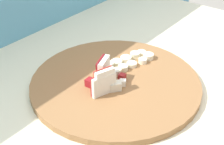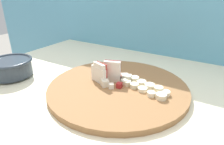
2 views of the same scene
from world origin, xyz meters
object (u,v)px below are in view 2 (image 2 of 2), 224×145
Objects in this scene: apple_wedge_fan at (104,73)px; apple_dice_pile at (114,80)px; banana_slice_rows at (146,87)px; ceramic_bowl at (11,67)px; cutting_board at (118,88)px.

apple_wedge_fan reaches higher than apple_dice_pile.
ceramic_bowl is at bearing -164.21° from banana_slice_rows.
apple_wedge_fan is 0.63× the size of banana_slice_rows.
ceramic_bowl is (-0.31, -0.10, -0.01)m from apple_wedge_fan.
cutting_board is at bearing -24.07° from apple_dice_pile.
apple_dice_pile reaches higher than cutting_board.
ceramic_bowl is (-0.44, -0.13, 0.01)m from banana_slice_rows.
ceramic_bowl is at bearing -161.58° from apple_wedge_fan.
banana_slice_rows is 0.97× the size of ceramic_bowl.
banana_slice_rows is (0.10, 0.01, -0.00)m from apple_dice_pile.
apple_wedge_fan is 0.04m from apple_dice_pile.
apple_wedge_fan is (-0.05, -0.00, 0.04)m from cutting_board.
apple_dice_pile is 0.66× the size of banana_slice_rows.
banana_slice_rows is at bearing 9.06° from apple_wedge_fan.
cutting_board is 0.03m from apple_dice_pile.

